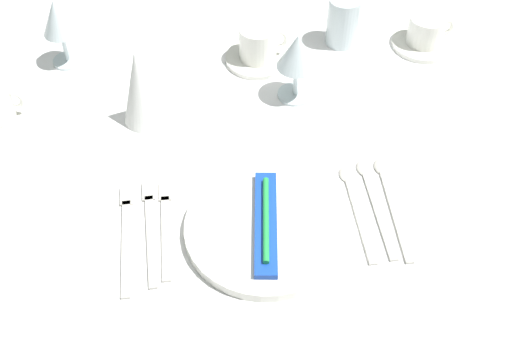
% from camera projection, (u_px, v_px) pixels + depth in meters
% --- Properties ---
extents(ground_plane, '(6.00, 6.00, 0.00)m').
position_uv_depth(ground_plane, '(247.00, 323.00, 1.78)').
color(ground_plane, '#383D47').
extents(dining_table, '(1.80, 1.11, 0.74)m').
position_uv_depth(dining_table, '(244.00, 160.00, 1.29)').
color(dining_table, white).
rests_on(dining_table, ground).
extents(dinner_plate, '(0.27, 0.27, 0.02)m').
position_uv_depth(dinner_plate, '(266.00, 228.00, 1.06)').
color(dinner_plate, white).
rests_on(dinner_plate, dining_table).
extents(toothbrush_package, '(0.07, 0.21, 0.02)m').
position_uv_depth(toothbrush_package, '(266.00, 222.00, 1.05)').
color(toothbrush_package, blue).
rests_on(toothbrush_package, dinner_plate).
extents(fork_outer, '(0.02, 0.20, 0.00)m').
position_uv_depth(fork_outer, '(166.00, 225.00, 1.07)').
color(fork_outer, beige).
rests_on(fork_outer, dining_table).
extents(fork_inner, '(0.02, 0.22, 0.00)m').
position_uv_depth(fork_inner, '(150.00, 227.00, 1.07)').
color(fork_inner, beige).
rests_on(fork_inner, dining_table).
extents(fork_salad, '(0.02, 0.22, 0.00)m').
position_uv_depth(fork_salad, '(126.00, 234.00, 1.06)').
color(fork_salad, beige).
rests_on(fork_salad, dining_table).
extents(spoon_soup, '(0.03, 0.21, 0.01)m').
position_uv_depth(spoon_soup, '(355.00, 200.00, 1.11)').
color(spoon_soup, beige).
rests_on(spoon_soup, dining_table).
extents(spoon_dessert, '(0.03, 0.22, 0.01)m').
position_uv_depth(spoon_dessert, '(373.00, 195.00, 1.12)').
color(spoon_dessert, beige).
rests_on(spoon_dessert, dining_table).
extents(spoon_tea, '(0.03, 0.23, 0.01)m').
position_uv_depth(spoon_tea, '(390.00, 195.00, 1.12)').
color(spoon_tea, beige).
rests_on(spoon_tea, dining_table).
extents(saucer_right, '(0.14, 0.14, 0.01)m').
position_uv_depth(saucer_right, '(423.00, 43.00, 1.41)').
color(saucer_right, white).
rests_on(saucer_right, dining_table).
extents(coffee_cup_right, '(0.10, 0.08, 0.06)m').
position_uv_depth(coffee_cup_right, '(427.00, 30.00, 1.38)').
color(coffee_cup_right, white).
rests_on(coffee_cup_right, saucer_right).
extents(saucer_far, '(0.14, 0.14, 0.01)m').
position_uv_depth(saucer_far, '(258.00, 58.00, 1.37)').
color(saucer_far, white).
rests_on(saucer_far, dining_table).
extents(coffee_cup_far, '(0.10, 0.08, 0.07)m').
position_uv_depth(coffee_cup_far, '(259.00, 42.00, 1.34)').
color(coffee_cup_far, white).
rests_on(coffee_cup_far, saucer_far).
extents(wine_glass_centre, '(0.07, 0.07, 0.15)m').
position_uv_depth(wine_glass_centre, '(58.00, 21.00, 1.29)').
color(wine_glass_centre, silver).
rests_on(wine_glass_centre, dining_table).
extents(wine_glass_left, '(0.08, 0.08, 0.15)m').
position_uv_depth(wine_glass_left, '(297.00, 54.00, 1.22)').
color(wine_glass_left, silver).
rests_on(wine_glass_left, dining_table).
extents(drink_tumbler, '(0.07, 0.07, 0.11)m').
position_uv_depth(drink_tumbler, '(343.00, 21.00, 1.38)').
color(drink_tumbler, silver).
rests_on(drink_tumbler, dining_table).
extents(napkin_folded, '(0.08, 0.08, 0.16)m').
position_uv_depth(napkin_folded, '(140.00, 88.00, 1.19)').
color(napkin_folded, white).
rests_on(napkin_folded, dining_table).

